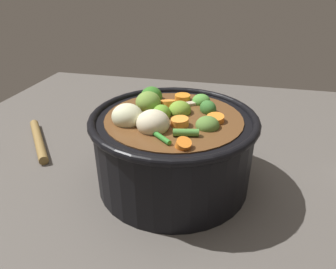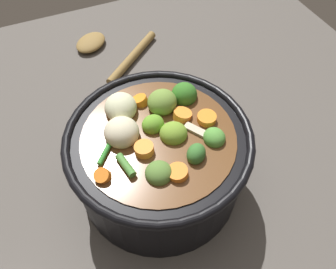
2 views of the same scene
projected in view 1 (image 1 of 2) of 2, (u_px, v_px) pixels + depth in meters
name	position (u px, v px, depth m)	size (l,w,h in m)	color
ground_plane	(173.00, 180.00, 0.54)	(1.10, 1.10, 0.00)	#514C47
cooking_pot	(173.00, 147.00, 0.50)	(0.27, 0.27, 0.15)	black
wooden_spoon	(3.00, 147.00, 0.62)	(0.20, 0.20, 0.02)	olive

